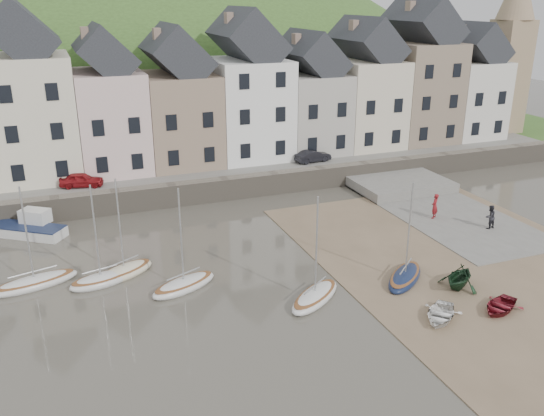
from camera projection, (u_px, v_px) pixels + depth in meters
name	position (u px, v px, depth m)	size (l,w,h in m)	color
ground	(310.00, 291.00, 32.57)	(160.00, 160.00, 0.00)	#4C463B
quay_land	(184.00, 148.00, 60.30)	(90.00, 30.00, 1.50)	#375522
quay_street	(213.00, 170.00, 49.96)	(70.00, 7.00, 0.10)	slate
seawall	(224.00, 189.00, 47.13)	(70.00, 1.20, 1.80)	slate
beach	(467.00, 261.00, 36.27)	(18.00, 26.00, 0.06)	brown
slipway	(442.00, 211.00, 44.60)	(8.00, 18.00, 0.12)	slate
hillside	(119.00, 226.00, 89.63)	(134.40, 84.00, 84.00)	#375522
townhouse_terrace	(219.00, 96.00, 51.61)	(61.05, 8.00, 13.93)	white
church_spire	(511.00, 43.00, 61.37)	(4.00, 4.00, 18.00)	#997F60
sailboat_0	(35.00, 282.00, 33.03)	(5.20, 2.77, 6.32)	silver
sailboat_1	(101.00, 280.00, 33.32)	(3.97, 2.37, 6.32)	silver
sailboat_2	(124.00, 271.00, 34.34)	(4.21, 3.24, 6.32)	beige
sailboat_3	(184.00, 285.00, 32.78)	(4.49, 3.09, 6.32)	silver
sailboat_4	(315.00, 296.00, 31.50)	(4.43, 3.82, 6.32)	silver
sailboat_5	(405.00, 277.00, 33.70)	(4.26, 3.98, 6.32)	#152041
motorboat_2	(29.00, 227.00, 40.10)	(5.52, 4.62, 1.70)	silver
rowboat_white	(440.00, 314.00, 29.55)	(1.99, 2.79, 0.58)	white
rowboat_green	(459.00, 276.00, 32.65)	(2.31, 2.68, 1.41)	black
rowboat_red	(500.00, 306.00, 30.35)	(1.92, 2.69, 0.56)	maroon
person_red	(435.00, 206.00, 42.71)	(0.70, 0.46, 1.91)	maroon
person_dark	(490.00, 217.00, 40.84)	(0.85, 0.66, 1.74)	#222228
car_left	(82.00, 180.00, 45.17)	(1.35, 3.35, 1.14)	maroon
car_right	(313.00, 156.00, 51.98)	(1.17, 3.35, 1.10)	black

